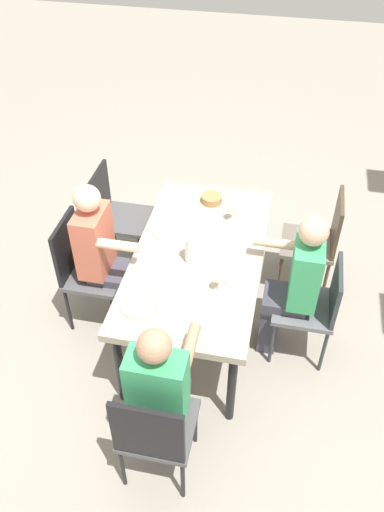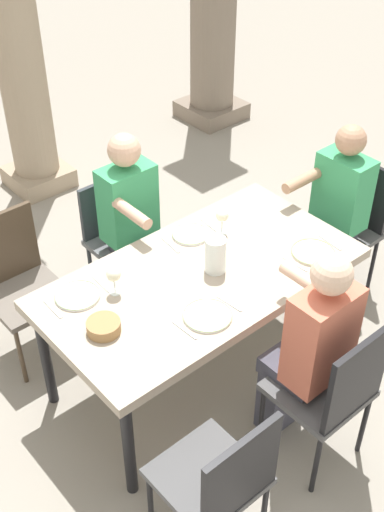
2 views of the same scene
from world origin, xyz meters
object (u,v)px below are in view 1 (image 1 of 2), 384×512
dining_table (199,260)px  chair_west_south (114,211)px  chair_mid_north (315,303)px  wine_glass_0 (232,208)px  wine_glass_2 (219,278)px  chair_head_east (154,431)px  bread_basket (212,199)px  diner_man_white (294,283)px  diner_guest_third (104,255)px  water_pitcher (193,251)px  plate_0 (247,208)px  plate_3 (139,306)px  diner_woman_green (162,390)px  plate_2 (236,276)px  chair_west_north (319,238)px  plate_1 (168,231)px  chair_mid_south (84,266)px

dining_table → chair_west_south: size_ratio=1.92×
dining_table → chair_mid_north: 0.91m
wine_glass_0 → wine_glass_2: bearing=1.9°
chair_head_east → bread_basket: 1.99m
diner_man_white → wine_glass_0: size_ratio=7.82×
diner_guest_third → water_pitcher: (-0.00, 0.68, 0.17)m
plate_0 → plate_3: 1.33m
diner_woman_green → plate_2: diner_woman_green is taller
chair_west_north → diner_man_white: bearing=-13.6°
plate_2 → diner_man_white: bearing=104.8°
diner_guest_third → chair_west_south: bearing=-166.5°
diner_guest_third → plate_0: size_ratio=5.47×
dining_table → chair_head_east: (1.31, 0.00, -0.18)m
chair_west_south → plate_1: chair_west_south is taller
diner_woman_green → wine_glass_2: diner_woman_green is taller
plate_0 → chair_head_east: bearing=-8.2°
wine_glass_2 → chair_west_south: bearing=-132.7°
water_pitcher → bread_basket: 0.74m
dining_table → diner_man_white: size_ratio=1.39×
plate_1 → plate_2: size_ratio=1.15×
plate_2 → plate_3: size_ratio=0.88×
diner_guest_third → wine_glass_0: bearing=120.7°
chair_mid_north → chair_west_south: bearing=-112.8°
plate_0 → plate_3: same height
wine_glass_0 → water_pitcher: bearing=-21.2°
diner_man_white → chair_mid_south: bearing=-89.9°
chair_west_south → wine_glass_2: bearing=47.3°
chair_west_north → water_pitcher: (0.75, -0.92, 0.33)m
chair_mid_north → plate_2: size_ratio=3.97×
diner_guest_third → bread_basket: (-0.74, 0.69, 0.11)m
water_pitcher → chair_mid_south: bearing=-89.9°
diner_guest_third → plate_1: diner_guest_third is taller
dining_table → chair_mid_south: (0.08, -0.89, -0.15)m
chair_west_north → plate_0: chair_west_north is taller
plate_1 → bread_basket: size_ratio=1.48×
chair_mid_south → plate_3: size_ratio=3.88×
chair_head_east → wine_glass_0: 1.80m
wine_glass_2 → water_pitcher: (-0.26, -0.23, -0.02)m
chair_mid_south → bread_basket: bearing=130.2°
plate_2 → chair_mid_north: bearing=100.2°
plate_0 → bread_basket: bread_basket is taller
chair_west_south → plate_3: bearing=25.8°
chair_mid_south → bread_basket: 1.17m
bread_basket → chair_west_north: bearing=90.8°
plate_0 → plate_2: same height
chair_mid_north → chair_head_east: chair_head_east is taller
plate_1 → diner_guest_third: bearing=-56.8°
chair_mid_south → chair_head_east: (1.23, 0.89, -0.03)m
wine_glass_0 → bread_basket: (-0.21, -0.20, -0.09)m
chair_mid_south → plate_2: bearing=85.0°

